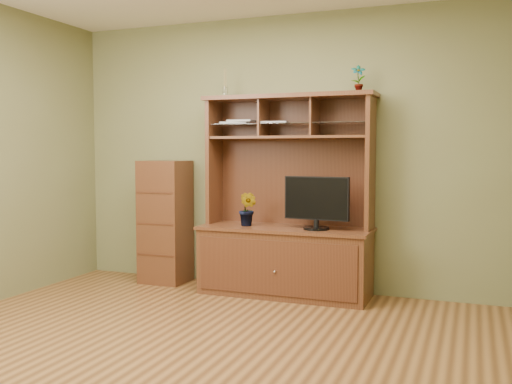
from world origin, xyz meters
The scene contains 8 objects.
room centered at (0.00, 0.00, 1.35)m, with size 4.54×4.04×2.74m.
media_hutch centered at (0.12, 1.73, 0.52)m, with size 1.66×0.61×1.90m.
monitor centered at (0.45, 1.64, 0.91)m, with size 0.62×0.24×0.49m.
orchid_plant centered at (-0.23, 1.65, 0.81)m, with size 0.18×0.14×0.33m, color #375E20.
top_plant centered at (0.78, 1.80, 2.03)m, with size 0.13×0.09×0.25m, color #256122.
reed_diffuser centered at (-0.54, 1.80, 2.01)m, with size 0.06×0.06×0.28m.
magazines centered at (-0.28, 1.80, 1.65)m, with size 0.71×0.25×0.04m.
side_cabinet centered at (-1.21, 1.78, 0.63)m, with size 0.45×0.41×1.27m.
Camera 1 is at (1.79, -3.39, 1.37)m, focal length 40.00 mm.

